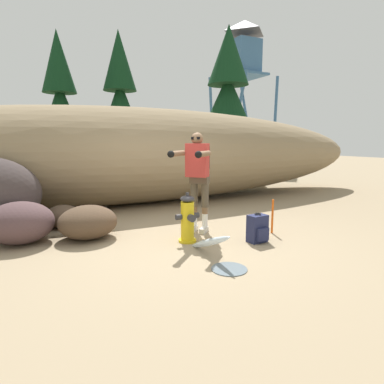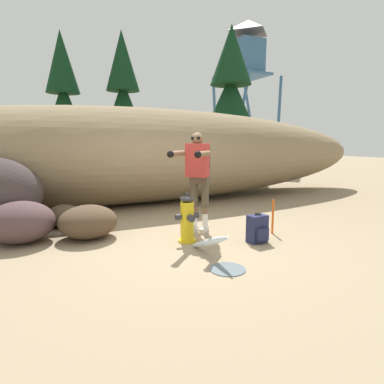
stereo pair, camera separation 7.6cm
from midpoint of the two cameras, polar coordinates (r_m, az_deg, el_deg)
ground_plane at (r=5.33m, az=-0.26°, el=-8.61°), size 56.00×56.00×0.04m
dirt_embankment at (r=8.46m, az=-10.41°, el=6.38°), size 15.02×3.20×2.45m
fire_hydrant at (r=5.10m, az=-0.43°, el=-4.87°), size 0.39×0.34×0.80m
hydrant_water_jet at (r=4.48m, az=3.84°, el=-9.69°), size 0.46×1.34×0.54m
utility_worker at (r=5.48m, az=1.45°, el=3.95°), size 0.96×0.96×1.74m
spare_backpack at (r=5.23m, az=11.98°, el=-6.47°), size 0.32×0.31×0.47m
boulder_mid at (r=5.58m, az=-17.63°, el=-5.07°), size 1.09×1.04×0.55m
boulder_small at (r=6.48m, az=-21.56°, el=-3.96°), size 0.74×0.76×0.42m
boulder_outlier at (r=5.74m, az=-27.86°, el=-4.76°), size 1.18×1.12×0.66m
pine_tree_left at (r=13.74m, az=-21.69°, el=14.39°), size 1.94×1.94×5.74m
pine_tree_center at (r=13.88m, az=-11.96°, el=15.54°), size 2.06×2.06×5.98m
pine_tree_right at (r=12.45m, az=7.06°, el=16.73°), size 2.33×2.33×5.76m
watchtower at (r=19.47m, az=9.95°, el=22.04°), size 3.51×3.51×8.15m
survey_stake at (r=5.76m, az=14.56°, el=-4.27°), size 0.04×0.04×0.60m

